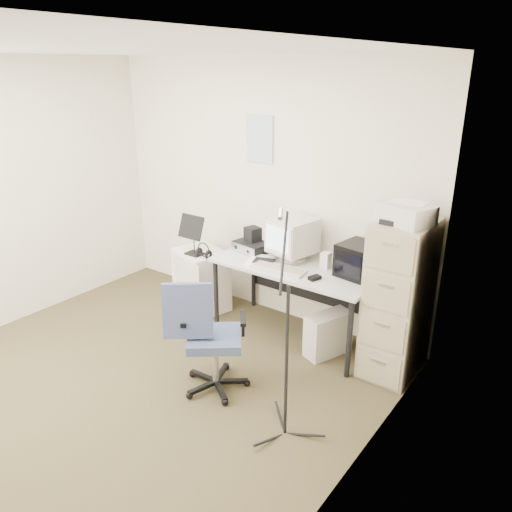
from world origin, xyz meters
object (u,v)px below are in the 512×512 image
Objects in this scene: desk at (295,301)px; side_cart at (202,280)px; filing_cabinet at (399,299)px; office_chair at (214,337)px.

desk reaches higher than side_cart.
filing_cabinet is at bearing 1.81° from desk.
office_chair is (-1.02, -1.08, -0.19)m from filing_cabinet.
office_chair is 1.44m from side_cart.
side_cart is at bearing 97.88° from office_chair.
desk is 1.11m from side_cart.
filing_cabinet is 1.42× the size of office_chair.
filing_cabinet reaches higher than desk.
office_chair is (-0.07, -1.05, 0.09)m from desk.
office_chair is at bearing -27.26° from side_cart.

